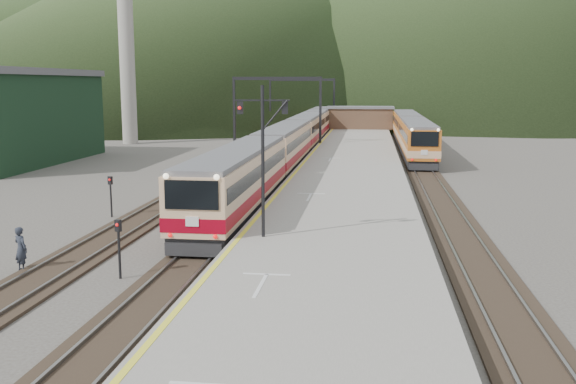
# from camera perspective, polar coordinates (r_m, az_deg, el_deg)

# --- Properties ---
(track_main) EXTENTS (2.60, 200.00, 0.23)m
(track_main) POSITION_cam_1_polar(r_m,az_deg,el_deg) (54.10, -0.29, 1.97)
(track_main) COLOR black
(track_main) RESTS_ON ground
(track_far) EXTENTS (2.60, 200.00, 0.23)m
(track_far) POSITION_cam_1_polar(r_m,az_deg,el_deg) (54.98, -5.47, 2.05)
(track_far) COLOR black
(track_far) RESTS_ON ground
(track_second) EXTENTS (2.60, 200.00, 0.23)m
(track_second) POSITION_cam_1_polar(r_m,az_deg,el_deg) (53.80, 11.94, 1.72)
(track_second) COLOR black
(track_second) RESTS_ON ground
(platform) EXTENTS (8.00, 100.00, 1.00)m
(platform) POSITION_cam_1_polar(r_m,az_deg,el_deg) (51.61, 5.59, 2.04)
(platform) COLOR gray
(platform) RESTS_ON ground
(gantry_near) EXTENTS (9.55, 0.25, 8.00)m
(gantry_near) POSITION_cam_1_polar(r_m,az_deg,el_deg) (68.89, -0.99, 8.22)
(gantry_near) COLOR black
(gantry_near) RESTS_ON ground
(gantry_far) EXTENTS (9.55, 0.25, 8.00)m
(gantry_far) POSITION_cam_1_polar(r_m,az_deg,el_deg) (93.69, 1.25, 8.60)
(gantry_far) COLOR black
(gantry_far) RESTS_ON ground
(smokestack) EXTENTS (1.80, 1.80, 30.00)m
(smokestack) POSITION_cam_1_polar(r_m,az_deg,el_deg) (80.96, -14.26, 14.82)
(smokestack) COLOR #9E998E
(smokestack) RESTS_ON ground
(station_shed) EXTENTS (9.40, 4.40, 3.10)m
(station_shed) POSITION_cam_1_polar(r_m,az_deg,el_deg) (91.27, 6.42, 6.62)
(station_shed) COLOR brown
(station_shed) RESTS_ON platform
(hill_a) EXTENTS (180.00, 180.00, 60.00)m
(hill_a) POSITION_cam_1_polar(r_m,az_deg,el_deg) (209.77, -5.90, 15.80)
(hill_a) COLOR #2C401D
(hill_a) RESTS_ON ground
(hill_d) EXTENTS (200.00, 200.00, 55.00)m
(hill_d) POSITION_cam_1_polar(r_m,az_deg,el_deg) (284.00, -19.80, 13.17)
(hill_d) COLOR #2C401D
(hill_d) RESTS_ON ground
(main_train) EXTENTS (2.74, 75.09, 3.34)m
(main_train) POSITION_cam_1_polar(r_m,az_deg,el_deg) (63.01, 0.83, 4.73)
(main_train) COLOR tan
(main_train) RESTS_ON track_main
(second_train) EXTENTS (2.69, 36.72, 3.29)m
(second_train) POSITION_cam_1_polar(r_m,az_deg,el_deg) (71.65, 10.87, 5.13)
(second_train) COLOR #B7601D
(second_train) RESTS_ON track_second
(signal_mast) EXTENTS (2.19, 0.45, 6.21)m
(signal_mast) POSITION_cam_1_polar(r_m,az_deg,el_deg) (26.08, -2.26, 4.20)
(signal_mast) COLOR black
(signal_mast) RESTS_ON platform
(short_signal_a) EXTENTS (0.27, 0.24, 2.27)m
(short_signal_a) POSITION_cam_1_polar(r_m,az_deg,el_deg) (24.88, -14.81, -4.22)
(short_signal_a) COLOR black
(short_signal_a) RESTS_ON ground
(short_signal_b) EXTENTS (0.23, 0.17, 2.27)m
(short_signal_b) POSITION_cam_1_polar(r_m,az_deg,el_deg) (48.77, -5.41, 2.74)
(short_signal_b) COLOR black
(short_signal_b) RESTS_ON ground
(short_signal_c) EXTENTS (0.24, 0.19, 2.27)m
(short_signal_c) POSITION_cam_1_polar(r_m,az_deg,el_deg) (36.43, -15.49, 0.09)
(short_signal_c) COLOR black
(short_signal_c) RESTS_ON ground
(worker) EXTENTS (0.77, 0.68, 1.77)m
(worker) POSITION_cam_1_polar(r_m,az_deg,el_deg) (27.27, -22.65, -4.69)
(worker) COLOR #252934
(worker) RESTS_ON ground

